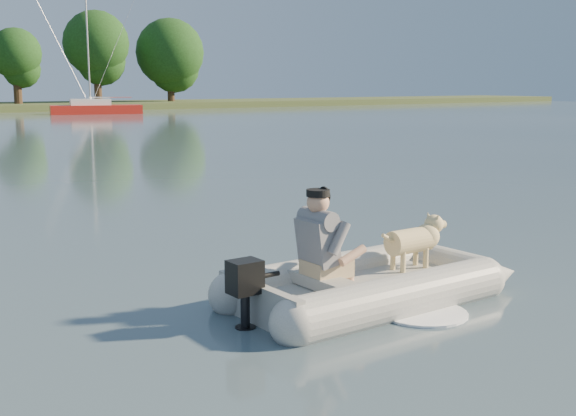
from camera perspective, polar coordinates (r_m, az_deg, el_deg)
water at (r=7.69m, az=9.29°, el=-8.16°), size 160.00×160.00×0.00m
dinghy at (r=7.96m, az=6.63°, el=-3.10°), size 4.46×2.83×1.37m
man at (r=7.52m, az=2.49°, el=-2.37°), size 0.73×0.63×1.07m
dog at (r=8.45m, az=9.60°, el=-2.92°), size 0.93×0.35×0.62m
outboard_motor at (r=7.06m, az=-3.41°, el=-7.06°), size 0.42×0.30×0.78m
sailboat at (r=58.52m, az=-14.98°, el=7.59°), size 7.16×3.67×9.43m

